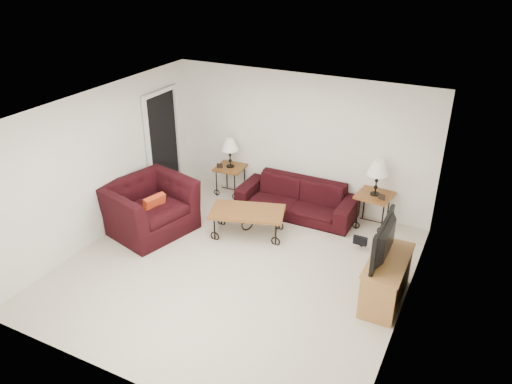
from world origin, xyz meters
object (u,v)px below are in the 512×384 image
lamp_left (230,153)px  lamp_right (377,178)px  side_table_right (373,210)px  coffee_table (247,222)px  tv_stand (386,280)px  television (390,241)px  sofa (297,198)px  side_table_left (231,180)px  backpack (363,235)px  armchair (149,207)px

lamp_left → lamp_right: 2.86m
side_table_right → coffee_table: side_table_right is taller
lamp_right → tv_stand: bearing=-70.4°
side_table_right → lamp_right: (0.00, 0.00, 0.63)m
television → side_table_right: bearing=-161.0°
sofa → lamp_right: 1.52m
side_table_left → coffee_table: (1.02, -1.24, -0.06)m
lamp_left → coffee_table: size_ratio=0.48×
television → backpack: 1.54m
sofa → lamp_right: size_ratio=3.44×
coffee_table → backpack: size_ratio=2.74×
armchair → backpack: 3.63m
television → backpack: (-0.64, 1.19, -0.74)m
armchair → tv_stand: armchair is taller
backpack → coffee_table: bearing=-179.3°
sofa → backpack: size_ratio=4.80×
armchair → backpack: size_ratio=3.05×
side_table_right → armchair: size_ratio=0.46×
lamp_left → lamp_right: (2.86, 0.00, 0.06)m
sofa → armchair: 2.65m
sofa → side_table_right: size_ratio=3.44×
armchair → side_table_right: bearing=-46.3°
armchair → television: (4.08, -0.08, 0.52)m
coffee_table → tv_stand: tv_stand is taller
lamp_left → television: bearing=-28.7°
lamp_left → television: television is taller
coffee_table → armchair: 1.71m
side_table_left → backpack: side_table_left is taller
side_table_left → armchair: (-0.56, -1.86, 0.15)m
side_table_left → tv_stand: tv_stand is taller
side_table_right → lamp_left: size_ratio=1.07×
side_table_right → coffee_table: bearing=-146.1°
side_table_left → armchair: armchair is taller
side_table_right → lamp_right: lamp_right is taller
lamp_right → armchair: lamp_right is taller
side_table_right → lamp_left: 2.91m
sofa → lamp_left: 1.60m
armchair → backpack: bearing=-56.9°
lamp_left → backpack: lamp_left is taller
coffee_table → armchair: (-1.58, -0.62, 0.22)m
side_table_left → armchair: size_ratio=0.43×
sofa → lamp_left: size_ratio=3.69×
coffee_table → television: television is taller
armchair → sofa: bearing=-35.5°
sofa → lamp_right: bearing=7.5°
side_table_right → coffee_table: 2.22m
sofa → backpack: 1.51m
side_table_right → television: size_ratio=0.63×
armchair → tv_stand: size_ratio=1.23×
coffee_table → tv_stand: (2.53, -0.70, 0.11)m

